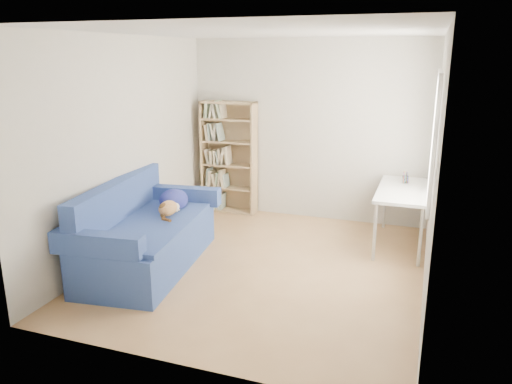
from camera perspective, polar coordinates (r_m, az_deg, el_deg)
ground at (r=5.83m, az=0.91°, el=-8.57°), size 4.00×4.00×0.00m
room_shell at (r=5.38m, az=2.11°, el=7.55°), size 3.54×4.04×2.62m
sofa at (r=5.89m, az=-12.47°, el=-4.83°), size 1.18×2.11×0.99m
bookshelf at (r=7.64m, az=-3.09°, el=3.46°), size 0.85×0.26×1.70m
desk at (r=6.52m, az=16.44°, el=-0.20°), size 0.61×1.34×0.75m
pen_cup at (r=6.79m, az=16.71°, el=1.48°), size 0.08×0.08×0.16m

